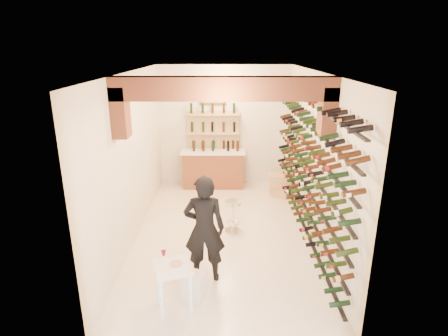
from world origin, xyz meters
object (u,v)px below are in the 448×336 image
back_counter (213,168)px  person (204,229)px  wine_rack (304,161)px  chrome_barstool (233,214)px  crate_lower (279,191)px  tasting_table (173,274)px  white_stool (194,286)px

back_counter → person: 4.21m
wine_rack → back_counter: 3.38m
person → chrome_barstool: (0.49, 1.60, -0.50)m
wine_rack → chrome_barstool: (-1.34, 0.05, -1.16)m
wine_rack → chrome_barstool: wine_rack is taller
back_counter → crate_lower: (1.70, -0.68, -0.40)m
tasting_table → white_stool: tasting_table is taller
white_stool → chrome_barstool: 2.20m
white_stool → chrome_barstool: bearing=73.3°
back_counter → chrome_barstool: 2.64m
wine_rack → white_stool: (-1.97, -2.04, -1.35)m
back_counter → wine_rack: bearing=-55.3°
wine_rack → tasting_table: (-2.24, -2.32, -0.95)m
white_stool → person: (0.14, 0.49, 0.70)m
wine_rack → white_stool: size_ratio=14.59×
chrome_barstool → crate_lower: (1.21, 1.92, -0.26)m
chrome_barstool → crate_lower: bearing=57.7°
tasting_table → wine_rack: bearing=27.9°
person → crate_lower: 3.98m
tasting_table → chrome_barstool: (0.89, 2.38, -0.20)m
person → white_stool: bearing=74.7°
person → chrome_barstool: 1.75m
back_counter → person: bearing=-90.0°
person → crate_lower: person is taller
chrome_barstool → person: bearing=-107.0°
tasting_table → person: size_ratio=0.49×
chrome_barstool → tasting_table: bearing=-110.6°
back_counter → crate_lower: size_ratio=3.81×
tasting_table → back_counter: bearing=67.2°
wine_rack → crate_lower: size_ratio=12.79×
white_stool → person: size_ratio=0.22×
wine_rack → crate_lower: bearing=93.8°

